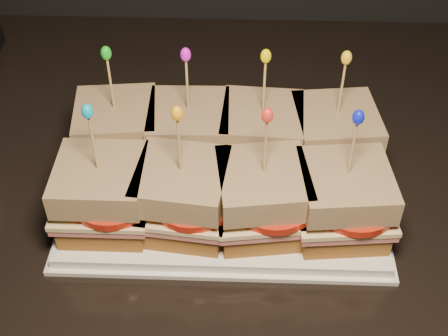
{
  "coord_description": "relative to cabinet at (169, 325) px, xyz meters",
  "views": [
    {
      "loc": [
        0.64,
        1.03,
        1.43
      ],
      "look_at": [
        0.62,
        1.56,
        0.94
      ],
      "focal_mm": 50.0,
      "sensor_mm": 36.0,
      "label": 1
    }
  ],
  "objects": [
    {
      "name": "cabinet",
      "position": [
        0.0,
        0.0,
        0.0
      ],
      "size": [
        2.29,
        0.62,
        0.85
      ],
      "primitive_type": "cube",
      "color": "black",
      "rests_on": "ground"
    },
    {
      "name": "granite_slab",
      "position": [
        0.0,
        0.0,
        0.44
      ],
      "size": [
        2.33,
        0.66,
        0.04
      ],
      "primitive_type": "cube",
      "color": "black",
      "rests_on": "cabinet"
    },
    {
      "name": "platter",
      "position": [
        0.11,
        -0.12,
        0.47
      ],
      "size": [
        0.37,
        0.23,
        0.02
      ],
      "primitive_type": "cube",
      "color": "white",
      "rests_on": "granite_slab"
    },
    {
      "name": "platter_rim",
      "position": [
        0.11,
        -0.12,
        0.47
      ],
      "size": [
        0.38,
        0.24,
        0.01
      ],
      "primitive_type": "cube",
      "color": "white",
      "rests_on": "granite_slab"
    },
    {
      "name": "sandwich_0_bread_bot",
      "position": [
        -0.02,
        -0.07,
        0.49
      ],
      "size": [
        0.1,
        0.1,
        0.03
      ],
      "primitive_type": "cube",
      "rotation": [
        0.0,
        0.0,
        0.11
      ],
      "color": "brown",
      "rests_on": "platter"
    },
    {
      "name": "sandwich_0_ham",
      "position": [
        -0.02,
        -0.07,
        0.51
      ],
      "size": [
        0.11,
        0.11,
        0.01
      ],
      "primitive_type": "cube",
      "rotation": [
        0.0,
        0.0,
        0.11
      ],
      "color": "#C36769",
      "rests_on": "sandwich_0_bread_bot"
    },
    {
      "name": "sandwich_0_cheese",
      "position": [
        -0.02,
        -0.07,
        0.52
      ],
      "size": [
        0.12,
        0.11,
        0.01
      ],
      "primitive_type": "cube",
      "rotation": [
        0.0,
        0.0,
        0.11
      ],
      "color": "beige",
      "rests_on": "sandwich_0_ham"
    },
    {
      "name": "sandwich_0_tomato",
      "position": [
        -0.01,
        -0.08,
        0.52
      ],
      "size": [
        0.09,
        0.09,
        0.01
      ],
      "primitive_type": "cylinder",
      "color": "red",
      "rests_on": "sandwich_0_cheese"
    },
    {
      "name": "sandwich_0_bread_top",
      "position": [
        -0.02,
        -0.07,
        0.55
      ],
      "size": [
        0.11,
        0.11,
        0.03
      ],
      "primitive_type": "cube",
      "rotation": [
        0.0,
        0.0,
        0.11
      ],
      "color": "#4D260E",
      "rests_on": "sandwich_0_tomato"
    },
    {
      "name": "sandwich_0_pick",
      "position": [
        -0.02,
        -0.07,
        0.59
      ],
      "size": [
        0.0,
        0.0,
        0.09
      ],
      "primitive_type": "cylinder",
      "color": "tan",
      "rests_on": "sandwich_0_bread_top"
    },
    {
      "name": "sandwich_0_frill",
      "position": [
        -0.02,
        -0.07,
        0.64
      ],
      "size": [
        0.01,
        0.01,
        0.02
      ],
      "primitive_type": "ellipsoid",
      "color": "#15AE1D",
      "rests_on": "sandwich_0_pick"
    },
    {
      "name": "sandwich_1_bread_bot",
      "position": [
        0.06,
        -0.07,
        0.49
      ],
      "size": [
        0.1,
        0.1,
        0.03
      ],
      "primitive_type": "cube",
      "rotation": [
        0.0,
        0.0,
        0.02
      ],
      "color": "brown",
      "rests_on": "platter"
    },
    {
      "name": "sandwich_1_ham",
      "position": [
        0.06,
        -0.07,
        0.51
      ],
      "size": [
        0.1,
        0.1,
        0.01
      ],
      "primitive_type": "cube",
      "rotation": [
        0.0,
        0.0,
        0.02
      ],
      "color": "#C36769",
      "rests_on": "sandwich_1_bread_bot"
    },
    {
      "name": "sandwich_1_cheese",
      "position": [
        0.06,
        -0.07,
        0.52
      ],
      "size": [
        0.11,
        0.1,
        0.01
      ],
      "primitive_type": "cube",
      "rotation": [
        0.0,
        0.0,
        0.02
      ],
      "color": "beige",
      "rests_on": "sandwich_1_ham"
    },
    {
      "name": "sandwich_1_tomato",
      "position": [
        0.07,
        -0.08,
        0.52
      ],
      "size": [
        0.09,
        0.09,
        0.01
      ],
      "primitive_type": "cylinder",
      "color": "red",
      "rests_on": "sandwich_1_cheese"
    },
    {
      "name": "sandwich_1_bread_top",
      "position": [
        0.06,
        -0.07,
        0.55
      ],
      "size": [
        0.1,
        0.1,
        0.03
      ],
      "primitive_type": "cube",
      "rotation": [
        0.0,
        0.0,
        0.02
      ],
      "color": "#4D260E",
      "rests_on": "sandwich_1_tomato"
    },
    {
      "name": "sandwich_1_pick",
      "position": [
        0.06,
        -0.07,
        0.59
      ],
      "size": [
        0.0,
        0.0,
        0.09
      ],
      "primitive_type": "cylinder",
      "color": "tan",
      "rests_on": "sandwich_1_bread_top"
    },
    {
      "name": "sandwich_1_frill",
      "position": [
        0.06,
        -0.07,
        0.64
      ],
      "size": [
        0.01,
        0.01,
        0.02
      ],
      "primitive_type": "ellipsoid",
      "color": "#D313D8",
      "rests_on": "sandwich_1_pick"
    },
    {
      "name": "sandwich_2_bread_bot",
      "position": [
        0.15,
        -0.07,
        0.49
      ],
      "size": [
        0.1,
        0.1,
        0.03
      ],
      "primitive_type": "cube",
      "rotation": [
        0.0,
        0.0,
        -0.06
      ],
      "color": "brown",
      "rests_on": "platter"
    },
    {
      "name": "sandwich_2_ham",
      "position": [
        0.15,
        -0.07,
        0.51
      ],
      "size": [
        0.11,
        0.11,
        0.01
      ],
      "primitive_type": "cube",
      "rotation": [
        0.0,
        0.0,
        -0.06
      ],
      "color": "#C36769",
      "rests_on": "sandwich_2_bread_bot"
    },
    {
      "name": "sandwich_2_cheese",
      "position": [
        0.15,
        -0.07,
        0.52
      ],
      "size": [
        0.11,
        0.11,
        0.01
      ],
      "primitive_type": "cube",
      "rotation": [
        0.0,
        0.0,
        -0.06
      ],
      "color": "beige",
      "rests_on": "sandwich_2_ham"
    },
    {
      "name": "sandwich_2_tomato",
      "position": [
        0.16,
        -0.08,
        0.52
      ],
      "size": [
        0.09,
        0.09,
        0.01
      ],
      "primitive_type": "cylinder",
      "color": "red",
      "rests_on": "sandwich_2_cheese"
    },
    {
      "name": "sandwich_2_bread_top",
      "position": [
        0.15,
        -0.07,
        0.55
      ],
      "size": [
        0.1,
        0.1,
        0.03
      ],
      "primitive_type": "cube",
      "rotation": [
        0.0,
        0.0,
        -0.06
      ],
      "color": "#4D260E",
      "rests_on": "sandwich_2_tomato"
    },
    {
      "name": "sandwich_2_pick",
      "position": [
        0.15,
        -0.07,
        0.59
      ],
      "size": [
        0.0,
        0.0,
        0.09
      ],
      "primitive_type": "cylinder",
      "color": "tan",
      "rests_on": "sandwich_2_bread_top"
    },
    {
      "name": "sandwich_2_frill",
      "position": [
        0.15,
        -0.07,
        0.64
      ],
      "size": [
        0.01,
        0.01,
        0.02
      ],
      "primitive_type": "ellipsoid",
      "color": "#E8DC00",
      "rests_on": "sandwich_2_pick"
    },
    {
      "name": "sandwich_3_bread_bot",
      "position": [
        0.24,
        -0.07,
        0.49
      ],
      "size": [
        0.1,
        0.1,
        0.03
      ],
      "primitive_type": "cube",
      "rotation": [
        0.0,
        0.0,
        0.12
      ],
      "color": "brown",
      "rests_on": "platter"
    },
    {
      "name": "sandwich_3_ham",
      "position": [
        0.24,
        -0.07,
        0.51
      ],
      "size": [
        0.11,
        0.11,
        0.01
      ],
      "primitive_type": "cube",
      "rotation": [
        0.0,
        0.0,
        0.12
      ],
      "color": "#C36769",
      "rests_on": "sandwich_3_bread_bot"
    },
    {
      "name": "sandwich_3_cheese",
      "position": [
        0.24,
        -0.07,
        0.52
      ],
      "size": [
        0.12,
        0.11,
        0.01
      ],
      "primitive_type": "cube",
      "rotation": [
        0.0,
        0.0,
        0.12
      ],
      "color": "beige",
      "rests_on": "sandwich_3_ham"
    },
    {
      "name": "sandwich_3_tomato",
      "position": [
        0.25,
        -0.08,
        0.52
      ],
      "size": [
        0.09,
        0.09,
        0.01
      ],
      "primitive_type": "cylinder",
      "color": "red",
      "rests_on": "sandwich_3_cheese"
    },
    {
      "name": "sandwich_3_bread_top",
      "position": [
        0.24,
        -0.07,
        0.55
      ],
      "size": [
        0.11,
        0.11,
        0.03
      ],
      "primitive_type": "cube",
      "rotation": [
        0.0,
        0.0,
        0.12
      ],
      "color": "#4D260E",
      "rests_on": "sandwich_3_tomato"
    },
    {
      "name": "sandwich_3_pick",
      "position": [
        0.24,
        -0.07,
        0.59
      ],
      "size": [
        0.0,
        0.0,
        0.09
      ],
      "primitive_type": "cylinder",
      "color": "tan",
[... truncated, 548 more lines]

